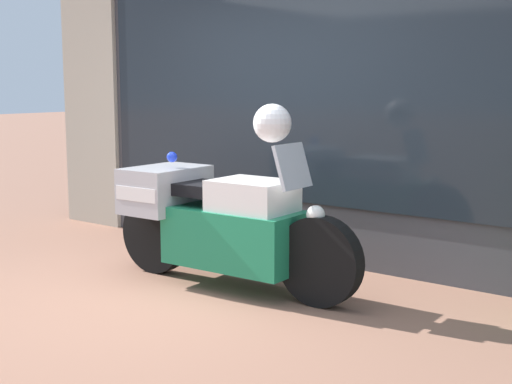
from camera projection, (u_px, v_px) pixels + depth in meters
The scene contains 5 objects.
ground_plane at pixel (151, 303), 5.36m from camera, with size 60.00×60.00×0.00m, color #8E604C.
shop_building at pixel (266, 69), 6.90m from camera, with size 6.44×0.55×3.53m.
window_display at pixel (334, 212), 6.66m from camera, with size 5.11×0.30×1.83m.
paramedic_motorcycle at pixel (218, 220), 5.77m from camera, with size 2.33×0.73×1.19m.
white_helmet at pixel (272, 123), 5.34m from camera, with size 0.29×0.29×0.29m, color white.
Camera 1 is at (3.78, -3.61, 1.64)m, focal length 50.00 mm.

